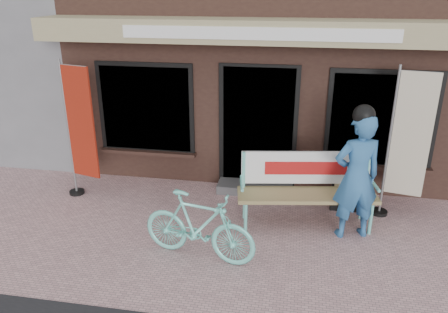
% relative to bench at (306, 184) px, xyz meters
% --- Properties ---
extents(ground, '(70.00, 70.00, 0.00)m').
position_rel_bench_xyz_m(ground, '(-0.85, -0.83, -0.65)').
color(ground, '#C59698').
rests_on(ground, ground).
extents(storefront, '(7.00, 6.77, 6.00)m').
position_rel_bench_xyz_m(storefront, '(-0.85, 4.13, 2.34)').
color(storefront, black).
rests_on(storefront, ground).
extents(bench, '(2.09, 0.85, 1.10)m').
position_rel_bench_xyz_m(bench, '(0.00, 0.00, 0.00)').
color(bench, '#73E1D2').
rests_on(bench, ground).
extents(person, '(0.77, 0.63, 1.95)m').
position_rel_bench_xyz_m(person, '(0.67, -0.26, 0.31)').
color(person, '#2E669F').
rests_on(person, ground).
extents(bicycle, '(1.62, 0.75, 0.94)m').
position_rel_bench_xyz_m(bicycle, '(-1.37, -1.18, -0.18)').
color(bicycle, '#73E1D2').
rests_on(bicycle, ground).
extents(nobori_red, '(0.69, 0.31, 2.32)m').
position_rel_bench_xyz_m(nobori_red, '(-3.68, 0.25, 0.55)').
color(nobori_red, gray).
rests_on(nobori_red, ground).
extents(nobori_cream, '(0.70, 0.30, 2.36)m').
position_rel_bench_xyz_m(nobori_cream, '(1.42, 0.43, 0.57)').
color(nobori_cream, gray).
rests_on(nobori_cream, ground).
extents(menu_stand, '(0.43, 0.11, 0.87)m').
position_rel_bench_xyz_m(menu_stand, '(0.63, 0.48, -0.20)').
color(menu_stand, black).
rests_on(menu_stand, ground).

